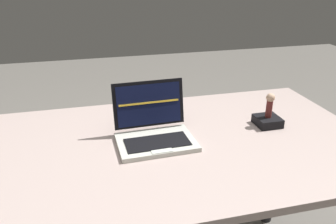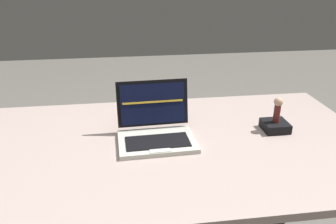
# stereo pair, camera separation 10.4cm
# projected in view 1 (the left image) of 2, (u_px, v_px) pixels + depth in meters

# --- Properties ---
(desk) EXTENTS (1.61, 0.77, 0.73)m
(desk) POSITION_uv_depth(u_px,v_px,m) (135.00, 175.00, 1.14)
(desk) COLOR #A8948D
(desk) RESTS_ON ground
(laptop_front) EXTENTS (0.26, 0.21, 0.18)m
(laptop_front) POSITION_uv_depth(u_px,v_px,m) (154.00, 131.00, 1.12)
(laptop_front) COLOR beige
(laptop_front) RESTS_ON desk
(figurine_stand) EXTENTS (0.09, 0.09, 0.03)m
(figurine_stand) POSITION_uv_depth(u_px,v_px,m) (267.00, 121.00, 1.23)
(figurine_stand) COLOR black
(figurine_stand) RESTS_ON desk
(figurine) EXTENTS (0.03, 0.03, 0.09)m
(figurine) POSITION_uv_depth(u_px,v_px,m) (270.00, 104.00, 1.21)
(figurine) COLOR #5B211E
(figurine) RESTS_ON figurine_stand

